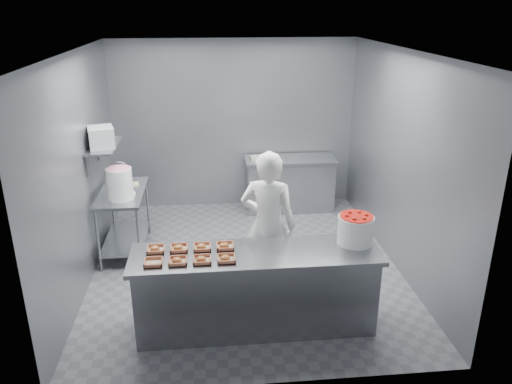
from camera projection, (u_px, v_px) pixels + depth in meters
floor at (246, 265)px, 6.73m from camera, size 4.50×4.50×0.00m
ceiling at (244, 51)px, 5.73m from camera, size 4.50×4.50×0.00m
wall_back at (234, 125)px, 8.32m from camera, size 4.00×0.04×2.80m
wall_left at (81, 172)px, 6.04m from camera, size 0.04×4.50×2.80m
wall_right at (400, 162)px, 6.42m from camera, size 0.04×4.50×2.80m
service_counter at (256, 290)px, 5.31m from camera, size 2.60×0.70×0.90m
prep_table at (124, 212)px, 6.92m from camera, size 0.60×1.20×0.90m
back_counter at (290, 184)px, 8.42m from camera, size 1.50×0.60×0.90m
wall_shelf at (104, 146)px, 6.57m from camera, size 0.35×0.90×0.03m
tray_0 at (153, 262)px, 4.92m from camera, size 0.19×0.18×0.04m
tray_1 at (178, 261)px, 4.94m from camera, size 0.19×0.18×0.06m
tray_2 at (202, 260)px, 4.97m from camera, size 0.19×0.18×0.06m
tray_3 at (226, 258)px, 4.99m from camera, size 0.19×0.18×0.06m
tray_4 at (156, 249)px, 5.18m from camera, size 0.19×0.18×0.06m
tray_5 at (179, 248)px, 5.20m from camera, size 0.19×0.18×0.06m
tray_6 at (202, 247)px, 5.22m from camera, size 0.19×0.18×0.06m
tray_7 at (225, 246)px, 5.25m from camera, size 0.19×0.18×0.06m
worker at (268, 225)px, 5.79m from camera, size 0.76×0.62×1.80m
strawberry_tub at (356, 229)px, 5.31m from camera, size 0.38×0.38×0.31m
glaze_bucket at (120, 183)px, 6.49m from camera, size 0.35×0.33×0.51m
bucket_lid at (123, 194)px, 6.68m from camera, size 0.38×0.38×0.03m
rag at (133, 184)px, 7.06m from camera, size 0.18×0.16×0.02m
appliance at (101, 137)px, 6.41m from camera, size 0.39×0.42×0.26m
paper_stack at (260, 158)px, 8.21m from camera, size 0.31×0.24×0.05m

